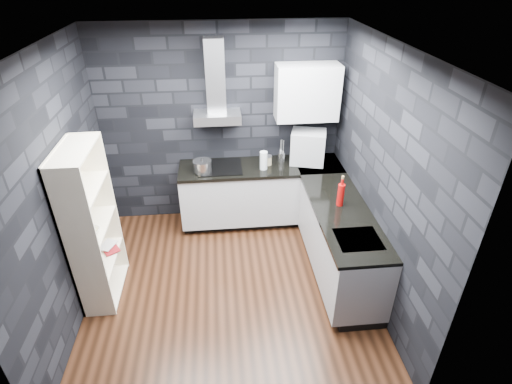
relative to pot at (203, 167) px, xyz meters
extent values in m
plane|color=#3D2012|center=(0.28, -1.19, -0.98)|extent=(3.20, 3.20, 0.00)
plane|color=white|center=(0.28, -1.19, 1.72)|extent=(3.20, 3.20, 0.00)
cube|color=black|center=(0.28, 0.43, 0.37)|extent=(3.20, 0.05, 2.70)
cube|color=black|center=(0.28, -2.82, 0.37)|extent=(3.20, 0.05, 2.70)
cube|color=black|center=(-1.35, -1.19, 0.37)|extent=(0.05, 3.20, 2.70)
cube|color=black|center=(1.90, -1.19, 0.37)|extent=(0.05, 3.20, 2.70)
cube|color=black|center=(0.78, 0.15, -0.93)|extent=(2.18, 0.50, 0.10)
cube|color=black|center=(1.62, -1.09, -0.93)|extent=(0.50, 1.78, 0.10)
cube|color=#B3B4B8|center=(0.78, 0.11, -0.50)|extent=(2.20, 0.60, 0.76)
cube|color=#B3B4B8|center=(1.58, -1.09, -0.50)|extent=(0.60, 1.80, 0.76)
cube|color=black|center=(0.78, 0.10, -0.10)|extent=(2.20, 0.62, 0.04)
cube|color=black|center=(1.57, -1.09, -0.10)|extent=(0.62, 1.80, 0.04)
cube|color=black|center=(1.58, 0.11, -0.10)|extent=(0.62, 0.62, 0.04)
cube|color=silver|center=(0.23, 0.24, 0.58)|extent=(0.60, 0.34, 0.12)
cube|color=silver|center=(0.23, 0.31, 1.09)|extent=(0.24, 0.20, 0.90)
cube|color=silver|center=(1.38, 0.23, 0.87)|extent=(0.80, 0.35, 0.70)
cube|color=black|center=(0.23, 0.11, -0.08)|extent=(0.58, 0.50, 0.01)
cube|color=silver|center=(1.58, -1.59, -0.09)|extent=(0.44, 0.40, 0.01)
cylinder|color=silver|center=(0.00, 0.00, 0.00)|extent=(0.26, 0.26, 0.14)
cylinder|color=white|center=(0.80, 0.01, 0.04)|extent=(0.11, 0.11, 0.25)
cylinder|color=tan|center=(0.88, 0.13, -0.02)|extent=(0.10, 0.10, 0.12)
cylinder|color=silver|center=(1.07, 0.22, -0.02)|extent=(0.10, 0.10, 0.13)
cube|color=#A9ACB0|center=(1.42, 0.15, 0.14)|extent=(0.52, 0.45, 0.45)
cylinder|color=#9B0908|center=(1.56, -0.95, 0.05)|extent=(0.10, 0.10, 0.26)
cube|color=#FBEFCE|center=(-1.14, -1.11, -0.08)|extent=(0.46, 0.84, 1.80)
imported|color=white|center=(-1.14, -1.26, -0.04)|extent=(0.30, 0.30, 0.06)
imported|color=maroon|center=(-1.13, -1.00, -0.41)|extent=(0.15, 0.10, 0.22)
imported|color=#B2B2B2|center=(-1.17, -0.89, -0.39)|extent=(0.14, 0.07, 0.20)
camera|label=1|loc=(0.23, -4.67, 2.39)|focal=28.00mm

